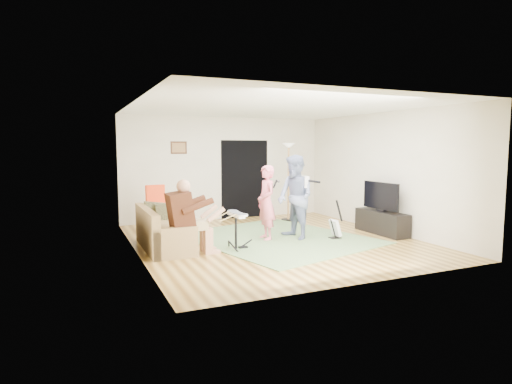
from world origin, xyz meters
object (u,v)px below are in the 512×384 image
at_px(dining_chair, 159,216).
at_px(television, 381,196).
at_px(tv_cabinet, 382,222).
at_px(singer, 266,203).
at_px(sofa, 160,235).
at_px(torchiere_lamp, 289,168).
at_px(guitar_spare, 335,228).
at_px(guitarist, 295,197).
at_px(drum_kit, 236,233).

distance_m(dining_chair, television, 4.94).
bearing_deg(tv_cabinet, singer, 169.78).
relative_size(sofa, television, 1.76).
bearing_deg(dining_chair, torchiere_lamp, -6.12).
height_order(torchiere_lamp, television, torchiere_lamp).
xyz_separation_m(tv_cabinet, television, (-0.05, 0.00, 0.60)).
relative_size(guitar_spare, television, 0.75).
distance_m(singer, television, 2.60).
xyz_separation_m(singer, guitarist, (0.57, -0.19, 0.11)).
xyz_separation_m(sofa, torchiere_lamp, (3.70, 1.81, 1.13)).
bearing_deg(sofa, guitarist, -5.88).
xyz_separation_m(singer, guitar_spare, (1.35, -0.52, -0.54)).
bearing_deg(guitar_spare, guitarist, 156.77).
xyz_separation_m(torchiere_lamp, tv_cabinet, (1.09, -2.38, -1.13)).
bearing_deg(drum_kit, television, 1.40).
bearing_deg(torchiere_lamp, guitarist, -114.43).
bearing_deg(guitar_spare, drum_kit, -179.19).
bearing_deg(drum_kit, singer, 31.96).
bearing_deg(tv_cabinet, guitarist, 172.11).
relative_size(singer, television, 1.42).
bearing_deg(dining_chair, guitar_spare, -44.31).
xyz_separation_m(guitar_spare, dining_chair, (-3.26, 2.11, 0.15)).
relative_size(sofa, drum_kit, 2.67).
height_order(guitarist, television, guitarist).
xyz_separation_m(sofa, television, (4.74, -0.57, 0.59)).
bearing_deg(singer, television, 82.48).
bearing_deg(sofa, tv_cabinet, -6.74).
distance_m(tv_cabinet, television, 0.60).
bearing_deg(television, guitarist, 171.91).
relative_size(guitarist, dining_chair, 1.65).
relative_size(guitar_spare, dining_chair, 0.77).
bearing_deg(dining_chair, drum_kit, -75.96).
bearing_deg(drum_kit, dining_chair, 115.53).
bearing_deg(television, drum_kit, -178.60).
distance_m(guitar_spare, television, 1.36).
bearing_deg(television, guitar_spare, -177.49).
height_order(drum_kit, singer, singer).
relative_size(drum_kit, television, 0.66).
bearing_deg(torchiere_lamp, television, -66.43).
xyz_separation_m(sofa, drum_kit, (1.29, -0.65, 0.06)).
height_order(singer, tv_cabinet, singer).
xyz_separation_m(drum_kit, guitar_spare, (2.24, 0.03, -0.08)).
xyz_separation_m(guitarist, torchiere_lamp, (0.95, 2.09, 0.50)).
xyz_separation_m(drum_kit, tv_cabinet, (3.50, 0.08, -0.06)).
relative_size(guitarist, torchiere_lamp, 0.87).
height_order(guitarist, torchiere_lamp, torchiere_lamp).
bearing_deg(torchiere_lamp, guitar_spare, -94.00).
relative_size(drum_kit, singer, 0.46).
relative_size(singer, tv_cabinet, 1.10).
bearing_deg(singer, dining_chair, -126.74).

